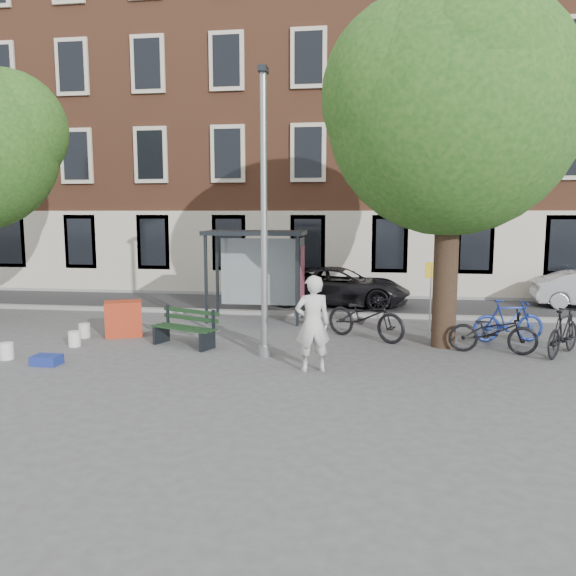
# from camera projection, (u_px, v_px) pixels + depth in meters

# --- Properties ---
(ground) EXTENTS (90.00, 90.00, 0.00)m
(ground) POSITION_uv_depth(u_px,v_px,m) (265.00, 356.00, 12.33)
(ground) COLOR #4C4C4F
(ground) RESTS_ON ground
(road) EXTENTS (40.00, 4.00, 0.01)m
(road) POSITION_uv_depth(u_px,v_px,m) (302.00, 305.00, 19.19)
(road) COLOR #28282B
(road) RESTS_ON ground
(curb_near) EXTENTS (40.00, 0.25, 0.12)m
(curb_near) POSITION_uv_depth(u_px,v_px,m) (294.00, 313.00, 17.22)
(curb_near) COLOR gray
(curb_near) RESTS_ON ground
(curb_far) EXTENTS (40.00, 0.25, 0.12)m
(curb_far) POSITION_uv_depth(u_px,v_px,m) (308.00, 295.00, 21.15)
(curb_far) COLOR gray
(curb_far) RESTS_ON ground
(building_row) EXTENTS (30.00, 8.00, 14.00)m
(building_row) POSITION_uv_depth(u_px,v_px,m) (318.00, 122.00, 24.15)
(building_row) COLOR brown
(building_row) RESTS_ON ground
(lamppost) EXTENTS (0.28, 0.35, 6.11)m
(lamppost) POSITION_uv_depth(u_px,v_px,m) (264.00, 229.00, 11.95)
(lamppost) COLOR #9EA0A3
(lamppost) RESTS_ON ground
(tree_right) EXTENTS (5.76, 5.60, 8.20)m
(tree_right) POSITION_uv_depth(u_px,v_px,m) (453.00, 99.00, 12.38)
(tree_right) COLOR black
(tree_right) RESTS_ON ground
(bus_shelter) EXTENTS (2.85, 1.45, 2.62)m
(bus_shelter) POSITION_uv_depth(u_px,v_px,m) (269.00, 255.00, 16.18)
(bus_shelter) COLOR #1E2328
(bus_shelter) RESTS_ON ground
(painter) EXTENTS (0.80, 0.64, 1.92)m
(painter) POSITION_uv_depth(u_px,v_px,m) (313.00, 324.00, 11.06)
(painter) COLOR silver
(painter) RESTS_ON ground
(bench) EXTENTS (1.72, 1.11, 0.85)m
(bench) POSITION_uv_depth(u_px,v_px,m) (185.00, 330.00, 13.24)
(bench) COLOR #1E2328
(bench) RESTS_ON ground
(bike_a) EXTENTS (1.97, 0.89, 1.00)m
(bike_a) POSITION_uv_depth(u_px,v_px,m) (493.00, 331.00, 12.53)
(bike_a) COLOR black
(bike_a) RESTS_ON ground
(bike_b) EXTENTS (1.80, 0.80, 1.04)m
(bike_b) POSITION_uv_depth(u_px,v_px,m) (509.00, 321.00, 13.65)
(bike_b) COLOR navy
(bike_b) RESTS_ON ground
(bike_c) EXTENTS (2.28, 1.84, 1.16)m
(bike_c) POSITION_uv_depth(u_px,v_px,m) (366.00, 316.00, 13.91)
(bike_c) COLOR black
(bike_c) RESTS_ON ground
(bike_d) EXTENTS (1.45, 1.71, 1.06)m
(bike_d) POSITION_uv_depth(u_px,v_px,m) (563.00, 332.00, 12.33)
(bike_d) COLOR black
(bike_d) RESTS_ON ground
(car_dark) EXTENTS (4.84, 2.56, 1.30)m
(car_dark) POSITION_uv_depth(u_px,v_px,m) (340.00, 286.00, 19.02)
(car_dark) COLOR black
(car_dark) RESTS_ON ground
(red_stand) EXTENTS (1.06, 0.91, 0.90)m
(red_stand) POSITION_uv_depth(u_px,v_px,m) (124.00, 319.00, 14.28)
(red_stand) COLOR #AA3016
(red_stand) RESTS_ON ground
(blue_crate) EXTENTS (0.56, 0.41, 0.20)m
(blue_crate) POSITION_uv_depth(u_px,v_px,m) (47.00, 360.00, 11.63)
(blue_crate) COLOR navy
(blue_crate) RESTS_ON ground
(bucket_a) EXTENTS (0.34, 0.34, 0.36)m
(bucket_a) POSITION_uv_depth(u_px,v_px,m) (84.00, 331.00, 14.15)
(bucket_a) COLOR silver
(bucket_a) RESTS_ON ground
(bucket_b) EXTENTS (0.29, 0.29, 0.36)m
(bucket_b) POSITION_uv_depth(u_px,v_px,m) (7.00, 351.00, 12.05)
(bucket_b) COLOR white
(bucket_b) RESTS_ON ground
(bucket_c) EXTENTS (0.36, 0.36, 0.36)m
(bucket_c) POSITION_uv_depth(u_px,v_px,m) (74.00, 339.00, 13.22)
(bucket_c) COLOR white
(bucket_c) RESTS_ON ground
(notice_sign) EXTENTS (0.32, 0.07, 1.84)m
(notice_sign) POSITION_uv_depth(u_px,v_px,m) (431.00, 282.00, 14.71)
(notice_sign) COLOR #9EA0A3
(notice_sign) RESTS_ON ground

